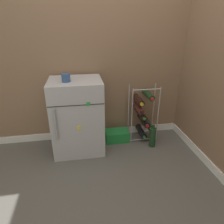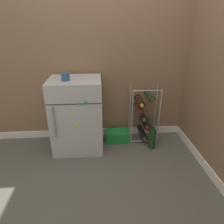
# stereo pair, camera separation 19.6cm
# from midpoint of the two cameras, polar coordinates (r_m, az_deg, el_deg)

# --- Properties ---
(ground_plane) EXTENTS (14.00, 14.00, 0.00)m
(ground_plane) POSITION_cam_midpoint_polar(r_m,az_deg,el_deg) (2.18, 7.45, -15.74)
(ground_plane) COLOR #56544F
(wall_back) EXTENTS (6.65, 0.07, 2.50)m
(wall_back) POSITION_cam_midpoint_polar(r_m,az_deg,el_deg) (2.41, 5.48, 20.43)
(wall_back) COLOR #84664C
(wall_back) RESTS_ON ground_plane
(mini_fridge) EXTENTS (0.56, 0.49, 0.85)m
(mini_fridge) POSITION_cam_midpoint_polar(r_m,az_deg,el_deg) (2.31, -7.52, -0.91)
(mini_fridge) COLOR #B7BABF
(mini_fridge) RESTS_ON ground_plane
(wine_rack) EXTENTS (0.34, 0.33, 0.71)m
(wine_rack) POSITION_cam_midpoint_polar(r_m,az_deg,el_deg) (2.51, 11.24, -0.78)
(wine_rack) COLOR #B2B2B7
(wine_rack) RESTS_ON ground_plane
(soda_box) EXTENTS (0.29, 0.19, 0.14)m
(soda_box) POSITION_cam_midpoint_polar(r_m,az_deg,el_deg) (2.58, 3.72, -6.84)
(soda_box) COLOR #1E7F38
(soda_box) RESTS_ON ground_plane
(fridge_top_cup) EXTENTS (0.09, 0.09, 0.08)m
(fridge_top_cup) POSITION_cam_midpoint_polar(r_m,az_deg,el_deg) (2.10, -10.60, 9.83)
(fridge_top_cup) COLOR #335184
(fridge_top_cup) RESTS_ON mini_fridge
(loose_bottle_floor) EXTENTS (0.07, 0.07, 0.29)m
(loose_bottle_floor) POSITION_cam_midpoint_polar(r_m,az_deg,el_deg) (2.46, 13.77, -7.55)
(loose_bottle_floor) COLOR #19381E
(loose_bottle_floor) RESTS_ON ground_plane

